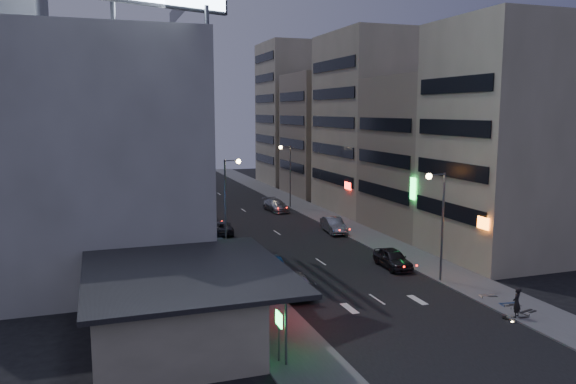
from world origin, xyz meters
name	(u,v)px	position (x,y,z in m)	size (l,w,h in m)	color
ground	(408,320)	(0.00, 0.00, 0.00)	(180.00, 180.00, 0.00)	black
sidewalk_left	(194,230)	(-8.00, 30.00, 0.06)	(4.00, 120.00, 0.12)	#4C4C4F
sidewalk_right	(333,220)	(8.00, 30.00, 0.06)	(4.00, 120.00, 0.12)	#4C4C4F
food_court	(171,303)	(-13.90, 2.00, 1.98)	(11.00, 13.00, 3.88)	#B7AA8F
white_building	(102,155)	(-17.00, 20.00, 9.00)	(14.00, 24.00, 18.00)	beige
shophouse_near	(503,141)	(15.00, 10.50, 10.00)	(10.00, 11.00, 20.00)	#B7AA8F
shophouse_mid	(430,155)	(15.50, 22.00, 8.00)	(11.00, 12.00, 16.00)	gray
shophouse_far	(369,123)	(15.00, 35.00, 11.00)	(10.00, 14.00, 22.00)	#B7AA8F
far_left_a	(112,132)	(-15.50, 45.00, 10.00)	(11.00, 10.00, 20.00)	beige
far_left_b	(106,146)	(-16.00, 58.00, 7.50)	(12.00, 10.00, 15.00)	gray
far_right_a	(326,135)	(15.50, 50.00, 9.00)	(11.00, 12.00, 18.00)	gray
far_right_b	(298,114)	(16.00, 64.00, 12.00)	(12.00, 12.00, 24.00)	#B7AA8F
street_lamp_right_near	(438,211)	(5.90, 6.00, 5.36)	(1.60, 0.44, 8.02)	#595B60
street_lamp_left	(229,189)	(-5.90, 22.00, 5.36)	(1.60, 0.44, 8.02)	#595B60
street_lamp_right_far	(287,167)	(5.90, 40.00, 5.36)	(1.60, 0.44, 8.02)	#595B60
parked_car_right_near	(393,258)	(4.82, 10.47, 0.77)	(1.83, 4.54, 1.55)	#252429
parked_car_right_mid	(334,225)	(5.60, 24.17, 0.78)	(1.65, 4.74, 1.56)	#9D9FA5
parked_car_left	(221,228)	(-5.60, 27.31, 0.66)	(2.19, 4.75, 1.32)	#27262C
parked_car_right_far	(276,205)	(3.72, 38.07, 0.75)	(2.09, 5.15, 1.49)	#A0A3A8
road_car_blue	(269,264)	(-5.00, 12.35, 0.70)	(1.48, 4.24, 1.40)	navy
road_car_silver	(293,283)	(-4.93, 6.97, 0.77)	(2.17, 5.33, 1.55)	#A4A8AD
person	(517,302)	(6.30, -1.95, 1.05)	(0.68, 0.44, 1.85)	black
scooter_black_a	(530,300)	(8.15, -1.08, 0.68)	(1.83, 0.61, 1.12)	black
scooter_silver_a	(524,306)	(7.05, -1.79, 0.68)	(1.83, 0.61, 1.12)	silver
scooter_blue	(514,295)	(8.08, 0.29, 0.63)	(1.68, 0.56, 1.03)	navy
scooter_black_b	(517,297)	(8.04, -0.06, 0.62)	(1.62, 0.54, 0.99)	black
scooter_silver_b	(495,287)	(7.90, 1.94, 0.64)	(1.71, 0.57, 1.04)	#BABDC3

